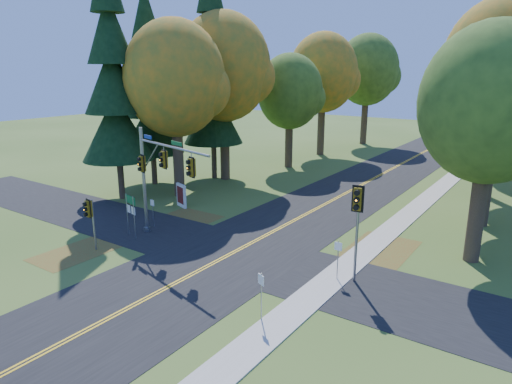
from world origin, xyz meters
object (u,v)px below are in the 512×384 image
Objects in this scene: east_signal_pole at (357,210)px; route_sign_cluster at (130,207)px; traffic_mast at (157,171)px; info_kiosk at (181,196)px.

route_sign_cluster is at bearing 178.15° from east_signal_pole.
traffic_mast reaches higher than info_kiosk.
traffic_mast is 3.13m from route_sign_cluster.
info_kiosk is at bearing 119.97° from route_sign_cluster.
traffic_mast is at bearing 33.99° from route_sign_cluster.
traffic_mast is 4.05× the size of info_kiosk.
east_signal_pole is at bearing 4.55° from info_kiosk.
info_kiosk is (-16.01, 4.59, -2.90)m from east_signal_pole.
traffic_mast reaches higher than route_sign_cluster.
traffic_mast is 2.66× the size of route_sign_cluster.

